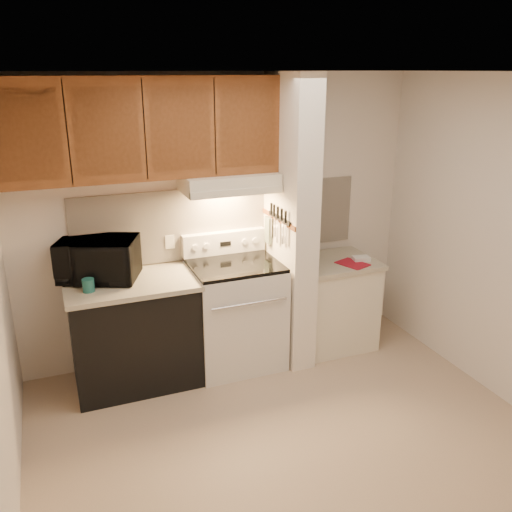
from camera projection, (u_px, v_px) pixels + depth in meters
floor at (290, 437)px, 3.91m from camera, size 3.60×3.60×0.00m
ceiling at (298, 72)px, 3.09m from camera, size 3.60×3.60×0.00m
wall_back at (221, 219)px, 4.81m from camera, size 3.60×2.50×0.02m
wall_right at (507, 245)px, 4.12m from camera, size 0.02×3.00×2.50m
backsplash at (222, 221)px, 4.81m from camera, size 2.60×0.02×0.63m
range_body at (235, 315)px, 4.77m from camera, size 0.76×0.65×0.92m
oven_window at (248, 326)px, 4.48m from camera, size 0.50×0.01×0.30m
oven_handle at (250, 304)px, 4.37m from camera, size 0.65×0.02×0.02m
cooktop at (235, 265)px, 4.61m from camera, size 0.74×0.64×0.03m
range_backguard at (224, 242)px, 4.83m from camera, size 0.76×0.08×0.20m
range_display at (226, 244)px, 4.79m from camera, size 0.10×0.01×0.04m
range_knob_left_outer at (195, 248)px, 4.69m from camera, size 0.05×0.02×0.05m
range_knob_left_inner at (206, 246)px, 4.73m from camera, size 0.05×0.02×0.05m
range_knob_right_inner at (245, 242)px, 4.85m from camera, size 0.05×0.02×0.05m
range_knob_right_outer at (255, 240)px, 4.88m from camera, size 0.05×0.02×0.05m
dishwasher_front at (135, 334)px, 4.48m from camera, size 1.00×0.63×0.87m
left_countertop at (131, 283)px, 4.33m from camera, size 1.04×0.67×0.04m
spoon_rest at (83, 278)px, 4.38m from camera, size 0.23×0.15×0.02m
teal_jar at (88, 285)px, 4.11m from camera, size 0.10×0.10×0.10m
outlet at (170, 242)px, 4.68m from camera, size 0.08×0.01×0.12m
microwave at (98, 259)px, 4.32m from camera, size 0.71×0.60×0.33m
partition_pillar at (290, 223)px, 4.68m from camera, size 0.22×0.70×2.50m
pillar_trim at (278, 219)px, 4.63m from camera, size 0.01×0.70×0.04m
knife_strip at (280, 218)px, 4.57m from camera, size 0.02×0.42×0.04m
knife_blade_a at (286, 235)px, 4.47m from camera, size 0.01×0.03×0.16m
knife_handle_a at (286, 217)px, 4.43m from camera, size 0.02×0.02×0.10m
knife_blade_b at (283, 234)px, 4.52m from camera, size 0.01×0.04×0.18m
knife_handle_b at (282, 215)px, 4.49m from camera, size 0.02×0.02×0.10m
knife_blade_c at (278, 232)px, 4.62m from camera, size 0.01×0.04×0.20m
knife_handle_c at (278, 212)px, 4.56m from camera, size 0.02×0.02×0.10m
knife_blade_d at (275, 228)px, 4.67m from camera, size 0.01×0.04×0.16m
knife_handle_d at (274, 210)px, 4.63m from camera, size 0.02×0.02×0.10m
knife_blade_e at (271, 226)px, 4.75m from camera, size 0.01×0.04×0.18m
knife_handle_e at (271, 209)px, 4.69m from camera, size 0.02×0.02×0.10m
oven_mitt at (268, 230)px, 4.82m from camera, size 0.03×0.10×0.24m
right_cab_base at (332, 305)px, 5.12m from camera, size 0.70×0.60×0.81m
right_countertop at (334, 262)px, 4.98m from camera, size 0.74×0.64×0.04m
red_folder at (353, 264)px, 4.88m from camera, size 0.28×0.32×0.01m
white_box at (361, 259)px, 4.96m from camera, size 0.17×0.13×0.04m
range_hood at (229, 182)px, 4.50m from camera, size 0.78×0.44×0.15m
hood_lip at (237, 192)px, 4.33m from camera, size 0.78×0.04×0.06m
upper_cabinets at (141, 128)px, 4.15m from camera, size 2.18×0.33×0.77m
cab_door_a at (26, 135)px, 3.72m from camera, size 0.46×0.01×0.63m
cab_gap_a at (67, 133)px, 3.82m from camera, size 0.01×0.01×0.73m
cab_door_b at (107, 132)px, 3.91m from camera, size 0.46×0.01×0.63m
cab_gap_b at (145, 130)px, 4.01m from camera, size 0.01×0.01×0.73m
cab_door_c at (180, 129)px, 4.10m from camera, size 0.46×0.01×0.63m
cab_gap_c at (215, 128)px, 4.20m from camera, size 0.01×0.01×0.73m
cab_door_d at (248, 126)px, 4.29m from camera, size 0.46×0.01×0.63m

